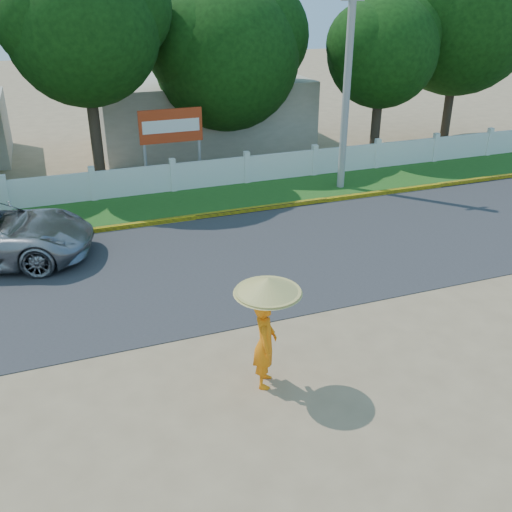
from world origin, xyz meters
The scene contains 10 objects.
ground centered at (0.00, 0.00, 0.00)m, with size 120.00×120.00×0.00m, color #9E8460.
road centered at (0.00, 4.50, 0.01)m, with size 60.00×7.00×0.02m, color #38383A.
grass_verge centered at (0.00, 9.75, 0.01)m, with size 60.00×3.50×0.03m, color #2D601E.
curb centered at (0.00, 8.05, 0.08)m, with size 40.00×0.18×0.16m, color yellow.
fence centered at (0.00, 11.20, 0.55)m, with size 40.00×0.10×1.10m, color silver.
building_near centered at (3.00, 18.00, 1.60)m, with size 10.00×6.00×3.20m, color #B7AD99.
utility_pole centered at (6.30, 9.41, 3.80)m, with size 0.28×0.28×7.60m, color gray.
monk_with_parasol centered at (-0.93, -1.07, 1.54)m, with size 1.30×1.30×2.37m.
billboard centered at (0.26, 12.30, 2.14)m, with size 2.50×0.13×2.95m.
tree_row centered at (2.73, 14.35, 5.04)m, with size 34.16×7.91×9.41m.
Camera 1 is at (-4.32, -9.70, 7.21)m, focal length 40.00 mm.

